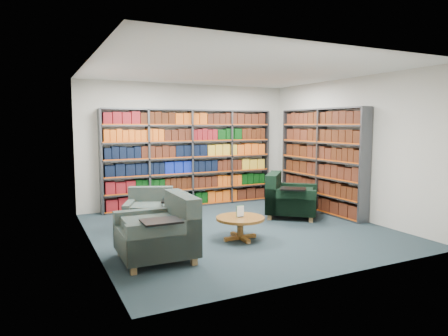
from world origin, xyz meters
name	(u,v)px	position (x,y,z in m)	size (l,w,h in m)	color
room_shell	(239,152)	(0.00, 0.00, 1.40)	(5.02, 5.02, 2.82)	#1B272F
bookshelf_back	(191,159)	(0.00, 2.34, 1.10)	(4.00, 0.28, 2.20)	#47494F
bookshelf_right	(321,161)	(2.34, 0.60, 1.10)	(0.28, 2.50, 2.20)	#47494F
chair_teal_left	(150,213)	(-1.42, 0.73, 0.30)	(1.08, 1.05, 0.73)	#022434
chair_green_right	(287,199)	(1.37, 0.47, 0.36)	(1.37, 1.37, 0.89)	black
chair_teal_front	(163,234)	(-1.70, -0.95, 0.36)	(1.01, 1.17, 0.90)	#022434
coffee_table	(240,222)	(-0.28, -0.58, 0.30)	(0.79, 0.79, 0.56)	brown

